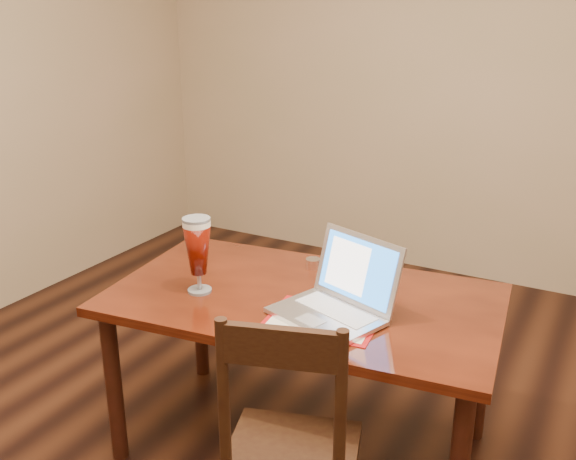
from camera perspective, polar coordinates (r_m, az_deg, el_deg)
The scene contains 2 objects.
dining_table at distance 2.41m, azimuth 1.09°, elevation -7.27°, with size 1.51×0.96×0.96m.
dining_chair at distance 2.00m, azimuth 0.13°, elevation -19.31°, with size 0.48×0.47×0.92m.
Camera 1 is at (0.86, -1.47, 1.69)m, focal length 40.00 mm.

